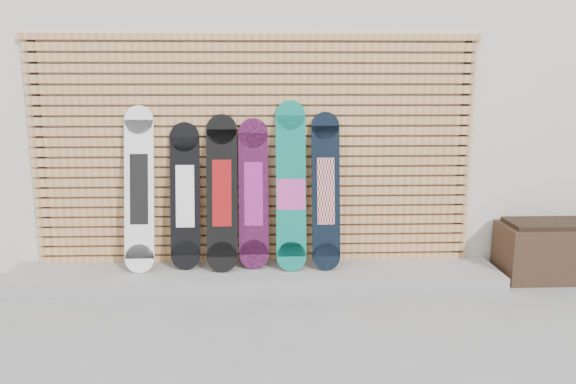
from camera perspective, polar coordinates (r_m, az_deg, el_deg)
name	(u,v)px	position (r m, az deg, el deg)	size (l,w,h in m)	color
ground	(271,310)	(4.76, -1.72, -11.92)	(80.00, 80.00, 0.00)	gray
building	(305,85)	(7.89, 1.74, 10.80)	(12.00, 5.00, 3.60)	beige
concrete_step	(255,275)	(5.37, -3.39, -8.46)	(4.60, 0.70, 0.12)	gray
slat_wall	(254,151)	(5.39, -3.46, 4.17)	(4.26, 0.08, 2.29)	tan
planter_box	(566,250)	(6.02, 26.41, -5.31)	(1.25, 0.52, 0.56)	#312015
snowboard_0	(139,189)	(5.38, -14.88, 0.28)	(0.27, 0.34, 1.53)	white
snowboard_1	(185,196)	(5.35, -10.40, -0.42)	(0.28, 0.27, 1.37)	black
snowboard_2	(222,193)	(5.26, -6.73, -0.11)	(0.29, 0.35, 1.45)	black
snowboard_3	(254,194)	(5.29, -3.52, -0.19)	(0.28, 0.27, 1.41)	black
snowboard_4	(291,187)	(5.24, 0.30, 0.50)	(0.28, 0.34, 1.57)	#0C7362
snowboard_5	(326,191)	(5.28, 3.86, 0.09)	(0.26, 0.33, 1.47)	black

